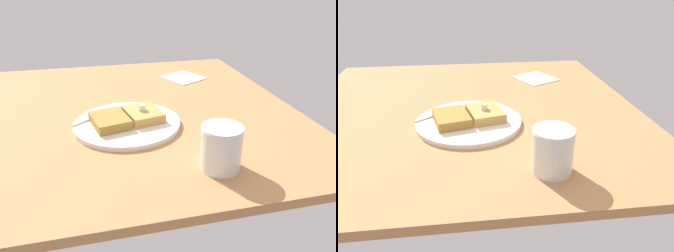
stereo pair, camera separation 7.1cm
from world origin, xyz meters
The scene contains 8 objects.
table_surface centered at (0.00, 0.00, 0.99)cm, with size 93.77×93.77×1.99cm, color #B17A4A.
plate centered at (0.05, 11.41, 2.65)cm, with size 26.23×26.23×1.18cm.
toast_slice_left centered at (-4.14, 10.45, 4.31)cm, with size 7.96×10.33×2.30cm, color tan.
toast_slice_middle centered at (4.23, 12.36, 4.31)cm, with size 7.96×10.33×2.30cm, color #A57A33.
butter_pat_primary centered at (-3.99, 10.66, 6.19)cm, with size 1.46×1.32×1.46cm, color #EFE8C5.
fork centered at (6.05, 5.81, 3.35)cm, with size 13.66×10.75×0.36cm.
syrup_jar centered at (-15.27, 34.52, 6.10)cm, with size 8.13×8.13×8.90cm.
napkin centered at (-24.30, -23.67, 2.14)cm, with size 11.84×12.88×0.30cm, color white.
Camera 1 is at (7.23, 85.09, 37.14)cm, focal length 35.00 mm.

